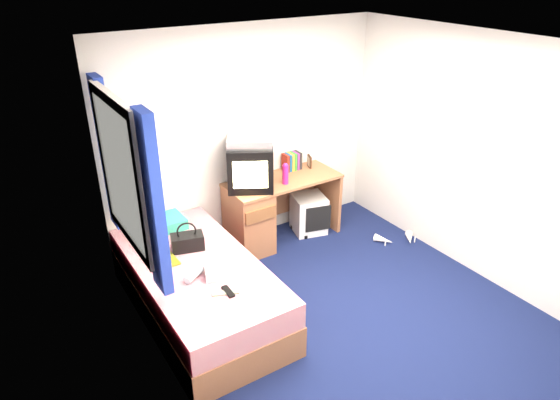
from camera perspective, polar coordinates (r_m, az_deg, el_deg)
ground at (r=4.80m, az=6.87°, el=-12.52°), size 3.40×3.40×0.00m
room_shell at (r=4.06m, az=7.97°, el=3.65°), size 3.40×3.40×3.40m
bed at (r=4.66m, az=-9.29°, el=-9.93°), size 1.01×2.00×0.54m
pillow at (r=5.07m, az=-13.62°, el=-2.79°), size 0.50×0.32×0.11m
desk at (r=5.57m, az=-2.13°, el=-1.40°), size 1.30×0.55×0.75m
storage_cube at (r=5.92m, az=3.30°, el=-1.56°), size 0.44×0.44×0.45m
crt_tv at (r=5.26m, az=-3.41°, el=3.83°), size 0.63×0.61×0.47m
vcr at (r=5.17m, az=-3.50°, el=6.71°), size 0.56×0.52×0.09m
book_row at (r=5.75m, az=1.36°, el=4.44°), size 0.20×0.13×0.20m
picture_frame at (r=5.84m, az=3.38°, el=4.44°), size 0.06×0.12×0.14m
pink_water_bottle at (r=5.38m, az=0.62°, el=2.92°), size 0.08×0.08×0.21m
aerosol_can at (r=5.43m, az=-0.99°, el=2.91°), size 0.06×0.06×0.17m
handbag at (r=4.68m, az=-10.53°, el=-4.66°), size 0.33×0.24×0.28m
towel at (r=4.32m, az=-6.67°, el=-7.83°), size 0.35×0.33×0.09m
magazine at (r=4.59m, az=-13.15°, el=-6.70°), size 0.22×0.28×0.01m
water_bottle at (r=4.30m, az=-9.83°, el=-8.40°), size 0.21×0.16×0.07m
colour_swatch_fan at (r=4.11m, az=-6.22°, el=-10.47°), size 0.23×0.14×0.01m
remote_control at (r=4.12m, az=-5.95°, el=-10.36°), size 0.05×0.16×0.02m
window_assembly at (r=4.14m, az=-17.24°, el=2.67°), size 0.11×1.42×1.40m
white_heels at (r=5.92m, az=13.19°, el=-4.38°), size 0.47×0.37×0.09m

